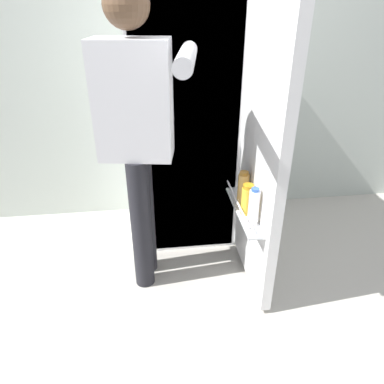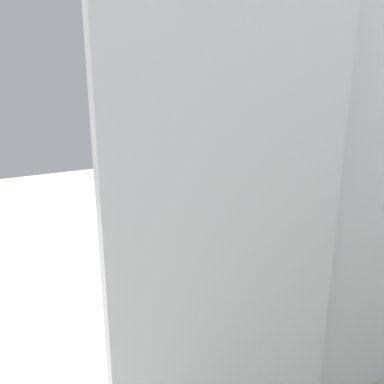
% 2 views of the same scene
% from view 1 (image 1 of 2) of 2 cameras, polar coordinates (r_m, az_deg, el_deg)
% --- Properties ---
extents(ground_plane, '(5.26, 5.26, 0.00)m').
position_cam_1_polar(ground_plane, '(2.45, 0.08, -12.62)').
color(ground_plane, '#B7B2A8').
extents(kitchen_wall, '(4.40, 0.10, 2.66)m').
position_cam_1_polar(kitchen_wall, '(2.77, -2.46, 22.69)').
color(kitchen_wall, beige).
rests_on(kitchen_wall, ground_plane).
extents(refrigerator, '(0.74, 1.28, 1.63)m').
position_cam_1_polar(refrigerator, '(2.47, -0.64, 9.81)').
color(refrigerator, white).
rests_on(refrigerator, ground_plane).
extents(person, '(0.54, 0.75, 1.70)m').
position_cam_1_polar(person, '(1.93, -8.71, 10.38)').
color(person, black).
rests_on(person, ground_plane).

